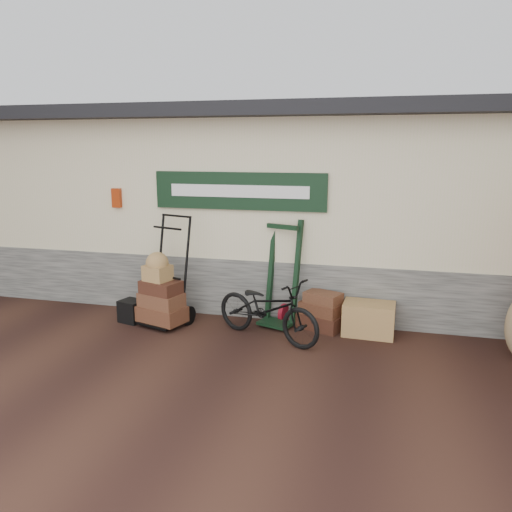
% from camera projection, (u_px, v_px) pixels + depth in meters
% --- Properties ---
extents(ground, '(80.00, 80.00, 0.00)m').
position_uv_depth(ground, '(241.00, 342.00, 6.75)').
color(ground, black).
rests_on(ground, ground).
extents(station_building, '(14.40, 4.10, 3.20)m').
position_uv_depth(station_building, '(282.00, 202.00, 9.00)').
color(station_building, '#4C4C47').
rests_on(station_building, ground).
extents(porter_trolley, '(0.97, 0.83, 1.64)m').
position_uv_depth(porter_trolley, '(169.00, 269.00, 7.34)').
color(porter_trolley, black).
rests_on(porter_trolley, ground).
extents(green_barrow, '(0.69, 0.64, 1.56)m').
position_uv_depth(green_barrow, '(282.00, 273.00, 7.29)').
color(green_barrow, black).
rests_on(green_barrow, ground).
extents(suitcase_stack, '(0.73, 0.61, 0.55)m').
position_uv_depth(suitcase_stack, '(321.00, 310.00, 7.21)').
color(suitcase_stack, '#3C2013').
rests_on(suitcase_stack, ground).
extents(wicker_hamper, '(0.72, 0.49, 0.46)m').
position_uv_depth(wicker_hamper, '(369.00, 319.00, 6.98)').
color(wicker_hamper, olive).
rests_on(wicker_hamper, ground).
extents(black_trunk, '(0.40, 0.37, 0.33)m').
position_uv_depth(black_trunk, '(132.00, 311.00, 7.51)').
color(black_trunk, black).
rests_on(black_trunk, ground).
extents(bicycle, '(1.21, 1.76, 0.97)m').
position_uv_depth(bicycle, '(267.00, 305.00, 6.77)').
color(bicycle, black).
rests_on(bicycle, ground).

